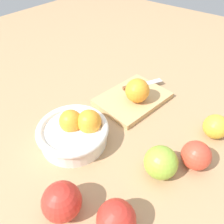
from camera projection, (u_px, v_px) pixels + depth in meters
ground_plane at (123, 134)px, 0.64m from camera, size 2.40×2.40×0.00m
bowl at (75, 131)px, 0.60m from camera, size 0.19×0.19×0.10m
cutting_board at (133, 99)px, 0.75m from camera, size 0.25×0.20×0.02m
orange_on_board at (137, 91)px, 0.71m from camera, size 0.08×0.08×0.08m
knife at (137, 85)px, 0.79m from camera, size 0.15×0.09×0.01m
apple_front_left at (62, 201)px, 0.45m from camera, size 0.08×0.08×0.08m
apple_front_center at (196, 155)px, 0.54m from camera, size 0.07×0.07×0.07m
apple_front_left_2 at (116, 219)px, 0.42m from camera, size 0.08×0.08×0.08m
apple_front_right at (216, 127)px, 0.62m from camera, size 0.07×0.07×0.07m
apple_front_left_3 at (161, 162)px, 0.52m from camera, size 0.08×0.08×0.08m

